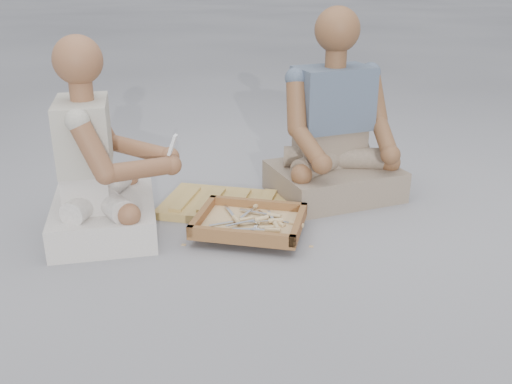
# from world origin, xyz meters

# --- Properties ---
(ground) EXTENTS (60.00, 60.00, 0.00)m
(ground) POSITION_xyz_m (0.00, 0.00, 0.00)
(ground) COLOR #96969B
(ground) RESTS_ON ground
(carved_panel) EXTENTS (0.70, 0.51, 0.04)m
(carved_panel) POSITION_xyz_m (-0.26, 0.57, 0.02)
(carved_panel) COLOR #A98841
(carved_panel) RESTS_ON ground
(tool_tray) EXTENTS (0.54, 0.45, 0.06)m
(tool_tray) POSITION_xyz_m (-0.10, 0.27, 0.07)
(tool_tray) COLOR brown
(tool_tray) RESTS_ON carved_panel
(chisel_0) EXTENTS (0.22, 0.07, 0.02)m
(chisel_0) POSITION_xyz_m (-0.03, 0.20, 0.07)
(chisel_0) COLOR silver
(chisel_0) RESTS_ON tool_tray
(chisel_1) EXTENTS (0.08, 0.22, 0.02)m
(chisel_1) POSITION_xyz_m (0.03, 0.23, 0.08)
(chisel_1) COLOR silver
(chisel_1) RESTS_ON tool_tray
(chisel_2) EXTENTS (0.11, 0.21, 0.02)m
(chisel_2) POSITION_xyz_m (-0.17, 0.28, 0.08)
(chisel_2) COLOR silver
(chisel_2) RESTS_ON tool_tray
(chisel_3) EXTENTS (0.20, 0.12, 0.02)m
(chisel_3) POSITION_xyz_m (-0.14, 0.28, 0.07)
(chisel_3) COLOR silver
(chisel_3) RESTS_ON tool_tray
(chisel_4) EXTENTS (0.15, 0.18, 0.02)m
(chisel_4) POSITION_xyz_m (0.03, 0.28, 0.07)
(chisel_4) COLOR silver
(chisel_4) RESTS_ON tool_tray
(chisel_5) EXTENTS (0.22, 0.02, 0.02)m
(chisel_5) POSITION_xyz_m (-0.01, 0.17, 0.08)
(chisel_5) COLOR silver
(chisel_5) RESTS_ON tool_tray
(chisel_6) EXTENTS (0.21, 0.09, 0.02)m
(chisel_6) POSITION_xyz_m (-0.01, 0.34, 0.08)
(chisel_6) COLOR silver
(chisel_6) RESTS_ON tool_tray
(chisel_7) EXTENTS (0.21, 0.09, 0.02)m
(chisel_7) POSITION_xyz_m (0.10, 0.27, 0.07)
(chisel_7) COLOR silver
(chisel_7) RESTS_ON tool_tray
(chisel_8) EXTENTS (0.19, 0.13, 0.02)m
(chisel_8) POSITION_xyz_m (-0.06, 0.27, 0.09)
(chisel_8) COLOR silver
(chisel_8) RESTS_ON tool_tray
(chisel_9) EXTENTS (0.22, 0.07, 0.02)m
(chisel_9) POSITION_xyz_m (0.00, 0.26, 0.08)
(chisel_9) COLOR silver
(chisel_9) RESTS_ON tool_tray
(chisel_10) EXTENTS (0.06, 0.22, 0.02)m
(chisel_10) POSITION_xyz_m (-0.06, 0.26, 0.07)
(chisel_10) COLOR silver
(chisel_10) RESTS_ON tool_tray
(chisel_11) EXTENTS (0.09, 0.21, 0.02)m
(chisel_11) POSITION_xyz_m (-0.09, 0.44, 0.08)
(chisel_11) COLOR silver
(chisel_11) RESTS_ON tool_tray
(wood_chip_0) EXTENTS (0.02, 0.02, 0.00)m
(wood_chip_0) POSITION_xyz_m (-0.12, 0.62, 0.00)
(wood_chip_0) COLOR tan
(wood_chip_0) RESTS_ON ground
(wood_chip_1) EXTENTS (0.02, 0.02, 0.00)m
(wood_chip_1) POSITION_xyz_m (-0.39, 0.13, 0.00)
(wood_chip_1) COLOR tan
(wood_chip_1) RESTS_ON ground
(wood_chip_2) EXTENTS (0.02, 0.02, 0.00)m
(wood_chip_2) POSITION_xyz_m (-0.40, 0.32, 0.00)
(wood_chip_2) COLOR tan
(wood_chip_2) RESTS_ON ground
(wood_chip_3) EXTENTS (0.02, 0.02, 0.00)m
(wood_chip_3) POSITION_xyz_m (0.20, 0.17, 0.00)
(wood_chip_3) COLOR tan
(wood_chip_3) RESTS_ON ground
(wood_chip_4) EXTENTS (0.02, 0.02, 0.00)m
(wood_chip_4) POSITION_xyz_m (-0.27, 0.55, 0.00)
(wood_chip_4) COLOR tan
(wood_chip_4) RESTS_ON ground
(wood_chip_5) EXTENTS (0.02, 0.02, 0.00)m
(wood_chip_5) POSITION_xyz_m (-0.34, 0.36, 0.00)
(wood_chip_5) COLOR tan
(wood_chip_5) RESTS_ON ground
(wood_chip_6) EXTENTS (0.02, 0.02, 0.00)m
(wood_chip_6) POSITION_xyz_m (0.09, 0.46, 0.00)
(wood_chip_6) COLOR tan
(wood_chip_6) RESTS_ON ground
(wood_chip_7) EXTENTS (0.02, 0.02, 0.00)m
(wood_chip_7) POSITION_xyz_m (0.24, 0.55, 0.00)
(wood_chip_7) COLOR tan
(wood_chip_7) RESTS_ON ground
(wood_chip_8) EXTENTS (0.02, 0.02, 0.00)m
(wood_chip_8) POSITION_xyz_m (0.08, 0.14, 0.00)
(wood_chip_8) COLOR tan
(wood_chip_8) RESTS_ON ground
(craftsman) EXTENTS (0.70, 0.71, 0.93)m
(craftsman) POSITION_xyz_m (-0.80, 0.23, 0.32)
(craftsman) COLOR silver
(craftsman) RESTS_ON ground
(companion) EXTENTS (0.82, 0.76, 1.02)m
(companion) POSITION_xyz_m (0.30, 0.85, 0.34)
(companion) COLOR gray
(companion) RESTS_ON ground
(mobile_phone) EXTENTS (0.05, 0.04, 0.10)m
(mobile_phone) POSITION_xyz_m (-0.46, 0.28, 0.44)
(mobile_phone) COLOR white
(mobile_phone) RESTS_ON craftsman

